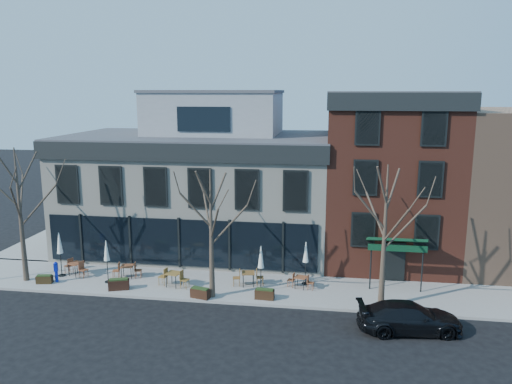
# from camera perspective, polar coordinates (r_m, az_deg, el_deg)

# --- Properties ---
(ground) EXTENTS (120.00, 120.00, 0.00)m
(ground) POSITION_cam_1_polar(r_m,az_deg,el_deg) (32.29, -8.62, -8.93)
(ground) COLOR black
(ground) RESTS_ON ground
(sidewalk_front) EXTENTS (33.50, 4.70, 0.15)m
(sidewalk_front) POSITION_cam_1_polar(r_m,az_deg,el_deg) (29.54, -3.73, -10.64)
(sidewalk_front) COLOR gray
(sidewalk_front) RESTS_ON ground
(sidewalk_side) EXTENTS (4.50, 12.00, 0.15)m
(sidewalk_side) POSITION_cam_1_polar(r_m,az_deg,el_deg) (41.91, -21.08, -4.69)
(sidewalk_side) COLOR gray
(sidewalk_side) RESTS_ON ground
(corner_building) EXTENTS (18.39, 10.39, 11.10)m
(corner_building) POSITION_cam_1_polar(r_m,az_deg,el_deg) (35.73, -6.36, 0.98)
(corner_building) COLOR beige
(corner_building) RESTS_ON ground
(red_brick_building) EXTENTS (8.20, 11.78, 11.18)m
(red_brick_building) POSITION_cam_1_polar(r_m,az_deg,el_deg) (34.53, 14.79, 1.84)
(red_brick_building) COLOR brown
(red_brick_building) RESTS_ON ground
(tree_corner) EXTENTS (3.93, 3.98, 7.92)m
(tree_corner) POSITION_cam_1_polar(r_m,az_deg,el_deg) (31.92, -25.34, -2.20)
(tree_corner) COLOR #382B21
(tree_corner) RESTS_ON sidewalk_front
(tree_mid) EXTENTS (3.50, 3.55, 7.04)m
(tree_mid) POSITION_cam_1_polar(r_m,az_deg,el_deg) (26.76, -5.12, -4.60)
(tree_mid) COLOR #382B21
(tree_mid) RESTS_ON sidewalk_front
(tree_right) EXTENTS (3.72, 3.77, 7.48)m
(tree_right) POSITION_cam_1_polar(r_m,az_deg,el_deg) (26.14, 14.50, -4.80)
(tree_right) COLOR #382B21
(tree_right) RESTS_ON sidewalk_front
(parked_sedan) EXTENTS (5.06, 2.58, 1.41)m
(parked_sedan) POSITION_cam_1_polar(r_m,az_deg,el_deg) (25.30, 17.13, -13.53)
(parked_sedan) COLOR black
(parked_sedan) RESTS_ON ground
(call_box) EXTENTS (0.25, 0.25, 1.24)m
(call_box) POSITION_cam_1_polar(r_m,az_deg,el_deg) (31.89, -21.88, -8.38)
(call_box) COLOR #0C1BA1
(call_box) RESTS_ON sidewalk_front
(cafe_set_0) EXTENTS (1.86, 1.16, 0.97)m
(cafe_set_0) POSITION_cam_1_polar(r_m,az_deg,el_deg) (32.59, -19.88, -8.10)
(cafe_set_0) COLOR brown
(cafe_set_0) RESTS_ON sidewalk_front
(cafe_set_1) EXTENTS (1.81, 0.83, 0.93)m
(cafe_set_1) POSITION_cam_1_polar(r_m,az_deg,el_deg) (31.26, -14.51, -8.64)
(cafe_set_1) COLOR brown
(cafe_set_1) RESTS_ON sidewalk_front
(cafe_set_2) EXTENTS (1.97, 0.91, 1.01)m
(cafe_set_2) POSITION_cam_1_polar(r_m,az_deg,el_deg) (29.39, -9.39, -9.65)
(cafe_set_2) COLOR brown
(cafe_set_2) RESTS_ON sidewalk_front
(cafe_set_4) EXTENTS (1.87, 0.85, 0.96)m
(cafe_set_4) POSITION_cam_1_polar(r_m,az_deg,el_deg) (29.16, -0.90, -9.72)
(cafe_set_4) COLOR brown
(cafe_set_4) RESTS_ON sidewalk_front
(cafe_set_5) EXTENTS (1.62, 0.76, 0.83)m
(cafe_set_5) POSITION_cam_1_polar(r_m,az_deg,el_deg) (28.92, 5.13, -10.10)
(cafe_set_5) COLOR brown
(cafe_set_5) RESTS_ON sidewalk_front
(umbrella_0) EXTENTS (0.44, 0.44, 2.73)m
(umbrella_0) POSITION_cam_1_polar(r_m,az_deg,el_deg) (32.35, -21.53, -5.71)
(umbrella_0) COLOR black
(umbrella_0) RESTS_ON sidewalk_front
(umbrella_1) EXTENTS (0.41, 0.41, 2.55)m
(umbrella_1) POSITION_cam_1_polar(r_m,az_deg,el_deg) (30.44, -16.71, -6.68)
(umbrella_1) COLOR black
(umbrella_1) RESTS_ON sidewalk_front
(umbrella_3) EXTENTS (0.42, 0.42, 2.66)m
(umbrella_3) POSITION_cam_1_polar(r_m,az_deg,el_deg) (27.85, 0.56, -7.73)
(umbrella_3) COLOR black
(umbrella_3) RESTS_ON sidewalk_front
(umbrella_4) EXTENTS (0.41, 0.41, 2.54)m
(umbrella_4) POSITION_cam_1_polar(r_m,az_deg,el_deg) (29.06, 5.71, -7.12)
(umbrella_4) COLOR black
(umbrella_4) RESTS_ON sidewalk_front
(planter_0) EXTENTS (0.95, 0.52, 0.51)m
(planter_0) POSITION_cam_1_polar(r_m,az_deg,el_deg) (32.04, -23.03, -9.15)
(planter_0) COLOR black
(planter_0) RESTS_ON sidewalk_front
(planter_1) EXTENTS (1.22, 0.79, 0.64)m
(planter_1) POSITION_cam_1_polar(r_m,az_deg,el_deg) (29.70, -15.41, -10.11)
(planter_1) COLOR black
(planter_1) RESTS_ON sidewalk_front
(planter_2) EXTENTS (1.11, 0.66, 0.58)m
(planter_2) POSITION_cam_1_polar(r_m,az_deg,el_deg) (27.75, -6.40, -11.38)
(planter_2) COLOR black
(planter_2) RESTS_ON sidewalk_front
(planter_3) EXTENTS (1.05, 0.46, 0.58)m
(planter_3) POSITION_cam_1_polar(r_m,az_deg,el_deg) (27.46, 0.99, -11.57)
(planter_3) COLOR #301D10
(planter_3) RESTS_ON sidewalk_front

